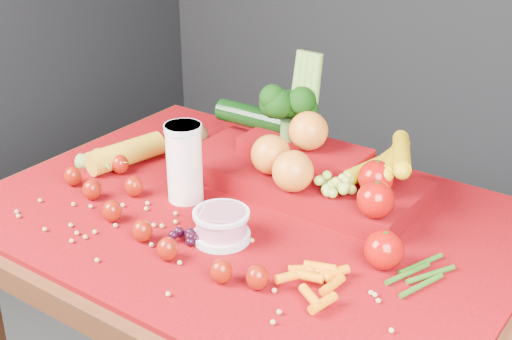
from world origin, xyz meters
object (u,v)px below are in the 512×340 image
Objects in this scene: yogurt_bowl at (221,225)px; table at (250,259)px; milk_glass at (184,160)px; produce_mound at (309,163)px.

table is at bearing 97.66° from yogurt_bowl.
produce_mound reaches higher than milk_glass.
yogurt_bowl reaches higher than table.
produce_mound is at bearing 76.18° from table.
yogurt_bowl is 0.18× the size of produce_mound.
milk_glass is 0.19m from yogurt_bowl.
table is 0.18m from yogurt_bowl.
milk_glass is 0.28× the size of produce_mound.
table is at bearing 10.43° from milk_glass.
produce_mound reaches higher than yogurt_bowl.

